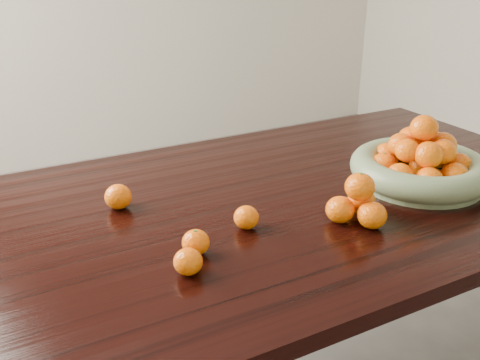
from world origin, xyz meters
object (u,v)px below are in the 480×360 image
orange_pyramid (358,203)px  loose_orange_0 (196,242)px  fruit_bowl (421,165)px  dining_table (246,234)px

orange_pyramid → loose_orange_0: 0.41m
fruit_bowl → loose_orange_0: 0.71m
dining_table → loose_orange_0: loose_orange_0 is taller
orange_pyramid → loose_orange_0: bearing=174.2°
orange_pyramid → dining_table: bearing=132.8°
loose_orange_0 → fruit_bowl: bearing=4.7°
fruit_bowl → orange_pyramid: fruit_bowl is taller
dining_table → loose_orange_0: size_ratio=33.14×
dining_table → fruit_bowl: bearing=-12.3°
dining_table → fruit_bowl: size_ratio=5.23×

